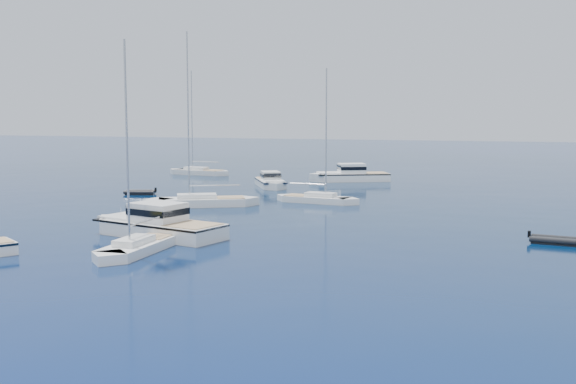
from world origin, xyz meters
name	(u,v)px	position (x,y,z in m)	size (l,w,h in m)	color
ground	(151,288)	(0.00, 0.00, 0.00)	(400.00, 400.00, 0.00)	#081952
motor_cruiser_centre	(156,236)	(-7.18, 13.09, 0.00)	(3.59, 11.72, 3.08)	white
motor_cruiser_distant	(350,181)	(-3.69, 56.94, 0.00)	(3.40, 11.11, 2.92)	white
motor_cruiser_horizon	(271,187)	(-10.90, 46.85, 0.00)	(2.76, 9.01, 2.36)	white
sailboat_fore	(137,252)	(-5.35, 7.56, 0.00)	(2.40, 9.24, 13.58)	white
sailboat_mid_l	(202,206)	(-11.17, 28.69, 0.00)	(2.97, 11.43, 16.80)	silver
sailboat_centre	(317,203)	(-1.56, 34.66, 0.00)	(2.39, 9.19, 13.50)	white
sailboat_far_l	(199,175)	(-26.53, 59.31, 0.00)	(2.71, 10.44, 15.34)	silver
tender_grey_near	(554,244)	(19.58, 19.16, 0.00)	(1.80, 3.20, 0.95)	black
tender_grey_far	(140,194)	(-21.65, 35.07, 0.00)	(1.90, 3.42, 0.95)	black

